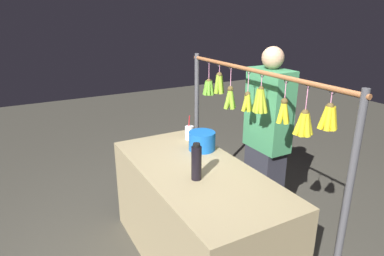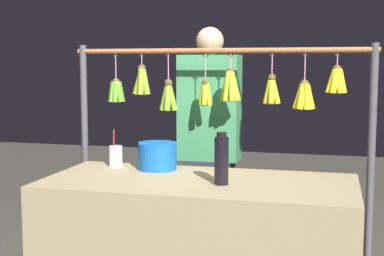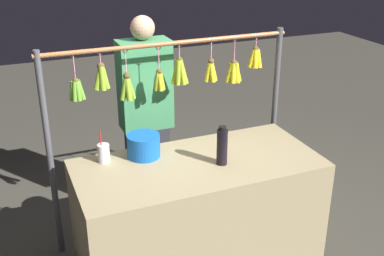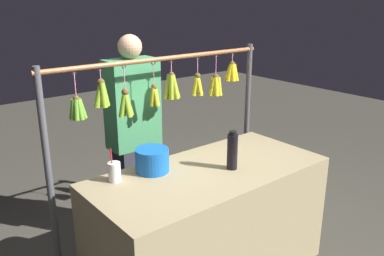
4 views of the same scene
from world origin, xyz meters
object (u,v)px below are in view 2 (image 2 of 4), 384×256
at_px(blue_bucket, 157,156).
at_px(drink_cup, 116,156).
at_px(water_bottle, 221,160).
at_px(vendor_person, 209,155).

height_order(blue_bucket, drink_cup, drink_cup).
xyz_separation_m(water_bottle, vendor_person, (0.25, -0.84, -0.12)).
bearing_deg(water_bottle, vendor_person, -73.32).
distance_m(blue_bucket, drink_cup, 0.27).
distance_m(water_bottle, blue_bucket, 0.53).
distance_m(drink_cup, vendor_person, 0.69).
distance_m(water_bottle, drink_cup, 0.78).
bearing_deg(drink_cup, blue_bucket, 175.10).
bearing_deg(blue_bucket, vendor_person, -109.15).
xyz_separation_m(water_bottle, blue_bucket, (0.44, -0.30, -0.05)).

